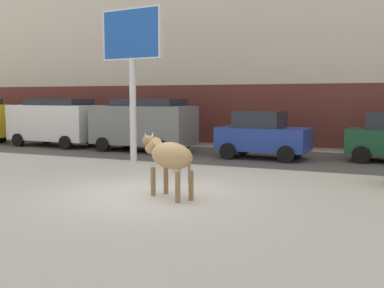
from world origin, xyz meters
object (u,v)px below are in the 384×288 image
Objects in this scene: billboard at (132,44)px; car_white_van at (55,121)px; cow_tan at (170,157)px; car_blue_hatchback at (262,135)px; pedestrian_near_billboard at (108,126)px; car_grey_van at (143,123)px.

billboard is 1.18× the size of car_white_van.
car_blue_hatchback reaches higher than cow_tan.
billboard is at bearing -142.91° from car_blue_hatchback.
pedestrian_near_billboard is (-8.91, 10.84, -0.11)m from cow_tan.
car_white_van is 5.06m from car_grey_van.
billboard is at bearing -66.69° from car_grey_van.
cow_tan is 13.33m from car_white_van.
billboard reaches higher than car_grey_van.
pedestrian_near_billboard is at bearing 143.64° from car_grey_van.
pedestrian_near_billboard is (1.45, 2.45, -0.36)m from car_white_van.
cow_tan is 7.89m from car_blue_hatchback.
car_white_van reaches higher than cow_tan.
pedestrian_near_billboard is at bearing 59.38° from car_white_van.
car_grey_van is at bearing -2.31° from car_white_van.
pedestrian_near_billboard is at bearing 130.08° from billboard.
car_grey_van is 5.50m from car_blue_hatchback.
car_blue_hatchback is (4.04, 3.05, -3.39)m from billboard.
car_grey_van is at bearing 122.91° from cow_tan.
cow_tan is 14.03m from pedestrian_near_billboard.
cow_tan is at bearing -91.35° from car_blue_hatchback.
billboard reaches higher than pedestrian_near_billboard.
car_white_van is at bearing 177.30° from car_blue_hatchback.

